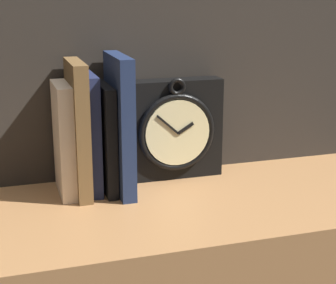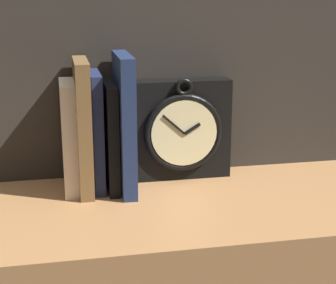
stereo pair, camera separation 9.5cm
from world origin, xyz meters
name	(u,v)px [view 2 (the right image)]	position (x,y,z in m)	size (l,w,h in m)	color
clock	(181,129)	(0.05, 0.14, 0.81)	(0.19, 0.06, 0.20)	black
book_slot0_cream	(69,137)	(-0.16, 0.11, 0.82)	(0.03, 0.11, 0.20)	beige
book_slot1_brown	(83,127)	(-0.14, 0.10, 0.83)	(0.03, 0.13, 0.24)	brown
book_slot2_navy	(97,131)	(-0.11, 0.11, 0.82)	(0.02, 0.11, 0.22)	#1D254A
book_slot3_black	(111,137)	(-0.09, 0.10, 0.81)	(0.02, 0.12, 0.20)	black
book_slot4_navy	(124,123)	(-0.06, 0.09, 0.84)	(0.03, 0.14, 0.25)	#1C2A4D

